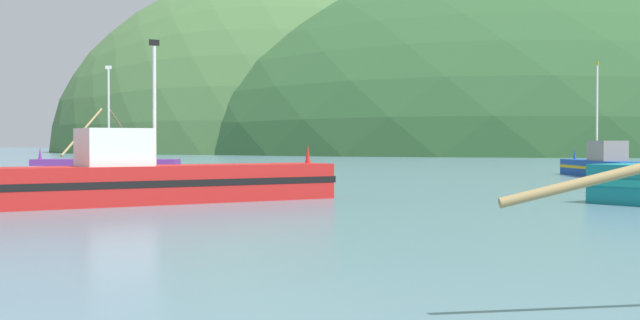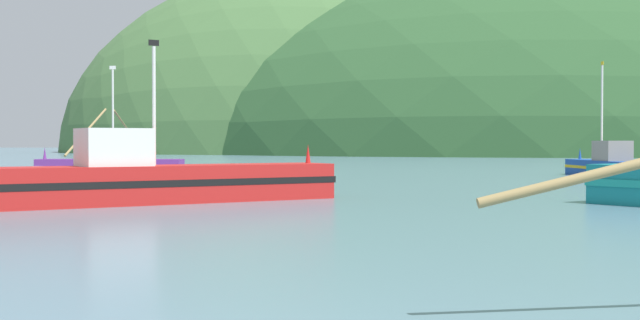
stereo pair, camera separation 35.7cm
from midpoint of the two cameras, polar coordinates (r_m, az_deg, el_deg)
hill_far_center at (r=185.24m, az=15.47°, el=0.53°), size 177.91×142.33×79.17m
hill_far_left at (r=177.29m, az=1.12°, el=0.55°), size 118.71×94.97×79.13m
fishing_boat_blue at (r=52.29m, az=18.29°, el=-0.31°), size 3.13×9.37×6.84m
fishing_boat_purple at (r=49.97m, az=-14.29°, el=-0.38°), size 8.48×14.74×6.43m
fishing_boat_red at (r=28.99m, az=-10.84°, el=-1.31°), size 10.87×8.99×5.47m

